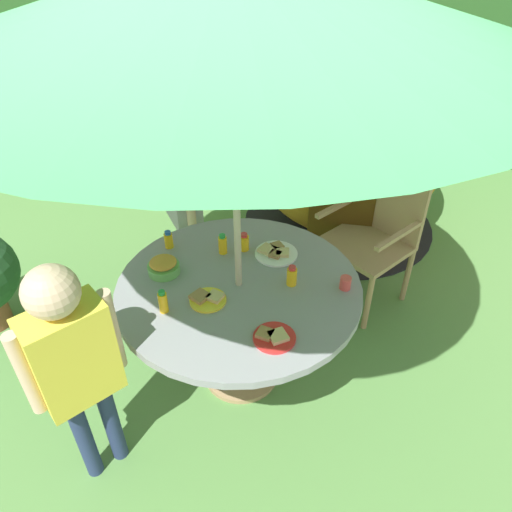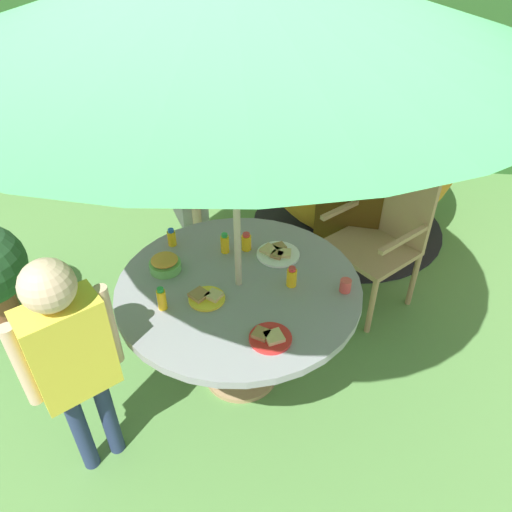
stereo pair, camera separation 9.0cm
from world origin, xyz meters
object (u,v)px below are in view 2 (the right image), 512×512
object	(u,v)px
juice_bottle_center_front	(162,299)
plate_far_right	(278,253)
child_in_yellow_shirt	(69,349)
plate_near_left	(270,337)
dome_tent	(357,137)
child_in_grey_shirt	(188,190)
plate_near_right	(206,297)
snack_bowl	(165,264)
juice_bottle_far_left	(292,277)
garden_table	(239,298)
juice_bottle_center_back	(247,242)
cup_near	(345,286)
wooden_chair	(383,228)
juice_bottle_mid_right	(225,244)
juice_bottle_mid_left	(172,238)

from	to	relation	value
juice_bottle_center_front	plate_far_right	bearing A→B (deg)	43.84
child_in_yellow_shirt	juice_bottle_center_front	world-z (taller)	child_in_yellow_shirt
plate_near_left	juice_bottle_center_front	world-z (taller)	juice_bottle_center_front
dome_tent	child_in_grey_shirt	distance (m)	1.51
plate_near_right	snack_bowl	bearing A→B (deg)	142.16
plate_near_right	juice_bottle_far_left	distance (m)	0.46
child_in_grey_shirt	plate_near_left	bearing A→B (deg)	-0.18
garden_table	child_in_yellow_shirt	distance (m)	0.93
child_in_grey_shirt	juice_bottle_center_back	distance (m)	0.74
plate_near_right	juice_bottle_center_back	distance (m)	0.49
juice_bottle_far_left	cup_near	xyz separation A→B (m)	(0.28, -0.01, -0.02)
garden_table	snack_bowl	world-z (taller)	snack_bowl
wooden_chair	plate_near_left	bearing A→B (deg)	-73.05
child_in_grey_shirt	cup_near	xyz separation A→B (m)	(1.04, -0.87, -0.02)
child_in_yellow_shirt	juice_bottle_far_left	xyz separation A→B (m)	(0.93, 0.65, -0.04)
plate_near_right	juice_bottle_center_front	distance (m)	0.23
plate_near_right	juice_bottle_center_front	xyz separation A→B (m)	(-0.20, -0.09, 0.05)
dome_tent	juice_bottle_far_left	world-z (taller)	dome_tent
dome_tent	juice_bottle_mid_right	world-z (taller)	dome_tent
child_in_yellow_shirt	plate_near_right	distance (m)	0.71
wooden_chair	snack_bowl	size ratio (longest dim) A/B	5.99
child_in_yellow_shirt	juice_bottle_far_left	world-z (taller)	child_in_yellow_shirt
garden_table	plate_near_right	distance (m)	0.24
child_in_grey_shirt	dome_tent	bearing A→B (deg)	99.58
garden_table	snack_bowl	distance (m)	0.45
dome_tent	plate_near_left	world-z (taller)	dome_tent
child_in_grey_shirt	juice_bottle_center_front	size ratio (longest dim) A/B	9.58
garden_table	child_in_yellow_shirt	xyz separation A→B (m)	(-0.65, -0.63, 0.20)
dome_tent	child_in_yellow_shirt	world-z (taller)	dome_tent
plate_near_right	juice_bottle_far_left	xyz separation A→B (m)	(0.43, 0.16, 0.04)
child_in_yellow_shirt	juice_bottle_center_back	distance (m)	1.15
plate_near_left	juice_bottle_center_back	world-z (taller)	juice_bottle_center_back
child_in_grey_shirt	juice_bottle_mid_right	xyz separation A→B (m)	(0.36, -0.60, -0.00)
child_in_grey_shirt	plate_near_left	size ratio (longest dim) A/B	6.14
juice_bottle_far_left	juice_bottle_mid_left	size ratio (longest dim) A/B	1.07
plate_near_left	plate_near_right	bearing A→B (deg)	145.50
garden_table	juice_bottle_center_back	xyz separation A→B (m)	(0.00, 0.32, 0.16)
dome_tent	juice_bottle_mid_right	bearing A→B (deg)	-112.76
juice_bottle_mid_right	cup_near	distance (m)	0.74
garden_table	plate_near_left	distance (m)	0.45
garden_table	wooden_chair	xyz separation A→B (m)	(0.87, 0.87, -0.05)
juice_bottle_far_left	plate_near_left	bearing A→B (deg)	-101.01
plate_far_right	juice_bottle_center_front	distance (m)	0.75
child_in_yellow_shirt	plate_near_left	distance (m)	0.89
dome_tent	wooden_chair	bearing A→B (deg)	-74.79
juice_bottle_center_front	juice_bottle_mid_right	bearing A→B (deg)	65.57
juice_bottle_center_back	juice_bottle_mid_right	distance (m)	0.13
juice_bottle_far_left	juice_bottle_mid_left	world-z (taller)	juice_bottle_far_left
child_in_grey_shirt	juice_bottle_center_back	size ratio (longest dim) A/B	11.29
garden_table	cup_near	bearing A→B (deg)	0.65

